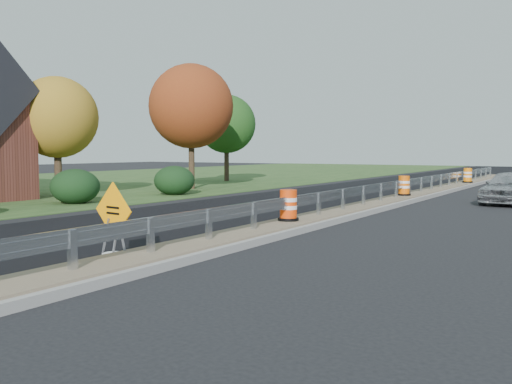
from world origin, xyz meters
The scene contains 15 objects.
ground centered at (0.00, 0.00, 0.00)m, with size 140.00×140.00×0.00m, color black.
grass_verge_near centered at (-24.00, 10.00, 0.01)m, with size 30.00×120.00×0.03m, color #29471E.
milled_overlay centered at (-4.40, 10.00, 0.01)m, with size 7.20×120.00×0.01m, color black.
median centered at (0.00, 8.00, 0.11)m, with size 1.60×55.00×0.23m.
guardrail centered at (0.00, 9.00, 0.73)m, with size 0.10×46.15×0.72m.
hedge_mid centered at (-11.50, 0.00, 0.76)m, with size 2.09×2.09×1.52m, color black.
hedge_north centered at (-11.00, 6.00, 0.76)m, with size 2.09×2.09×1.52m, color black.
tree_near_yellow centered at (-15.00, 2.00, 3.89)m, with size 3.96×3.96×5.88m.
tree_near_red centered at (-13.00, 10.00, 4.86)m, with size 4.95×4.95×7.35m.
tree_near_back centered at (-16.00, 18.00, 4.21)m, with size 4.29×4.29×6.37m.
caution_sign centered at (-0.90, -8.14, 0.42)m, with size 1.19×0.50×1.64m.
barrel_median_near centered at (-0.07, -1.95, 0.67)m, with size 0.62×0.62×0.91m.
barrel_median_mid centered at (0.00, 9.11, 0.66)m, with size 0.62×0.62×0.90m.
barrel_median_far centered at (0.35, 21.46, 0.68)m, with size 0.63×0.63×0.93m.
car_silver centered at (4.39, 9.78, 0.72)m, with size 1.70×4.24×1.44m, color #B2B2B7.
Camera 1 is at (7.87, -16.69, 2.31)m, focal length 40.00 mm.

